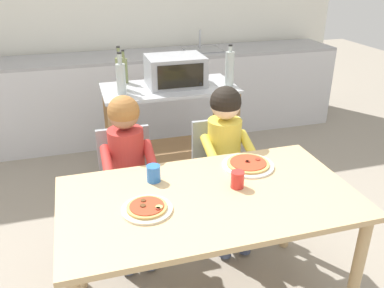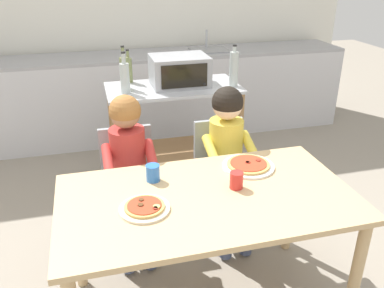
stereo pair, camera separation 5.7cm
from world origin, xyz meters
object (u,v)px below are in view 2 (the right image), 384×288
(child_in_red_shirt, at_px, (129,160))
(child_in_yellow_shirt, at_px, (229,149))
(kitchen_island_cart, at_px, (174,121))
(bottle_squat_spirits, at_px, (125,77))
(dining_table, at_px, (207,211))
(dining_chair_left, at_px, (129,180))
(bottle_clear_vinegar, at_px, (124,72))
(bottle_tall_green_wine, at_px, (129,70))
(drinking_cup_blue, at_px, (153,173))
(pizza_plate_cream, at_px, (145,208))
(bottle_dark_olive_oil, at_px, (234,69))
(dining_chair_right, at_px, (222,170))
(drinking_cup_red, at_px, (236,180))
(toaster_oven, at_px, (179,71))
(pizza_plate_white, at_px, (248,165))

(child_in_red_shirt, relative_size, child_in_yellow_shirt, 0.99)
(kitchen_island_cart, xyz_separation_m, bottle_squat_spirits, (-0.39, -0.08, 0.42))
(dining_table, height_order, dining_chair_left, dining_chair_left)
(kitchen_island_cart, height_order, bottle_clear_vinegar, bottle_clear_vinegar)
(bottle_squat_spirits, distance_m, bottle_tall_green_wine, 0.30)
(drinking_cup_blue, bearing_deg, pizza_plate_cream, -108.09)
(bottle_squat_spirits, xyz_separation_m, bottle_tall_green_wine, (0.06, 0.29, -0.02))
(bottle_dark_olive_oil, relative_size, dining_chair_right, 0.41)
(pizza_plate_cream, xyz_separation_m, drinking_cup_red, (0.49, 0.08, 0.03))
(child_in_red_shirt, bearing_deg, kitchen_island_cart, 60.99)
(toaster_oven, distance_m, bottle_dark_olive_oil, 0.43)
(child_in_red_shirt, height_order, pizza_plate_cream, child_in_red_shirt)
(dining_table, height_order, dining_chair_right, dining_chair_right)
(bottle_squat_spirits, relative_size, pizza_plate_cream, 1.31)
(dining_chair_left, height_order, pizza_plate_white, dining_chair_left)
(toaster_oven, distance_m, child_in_yellow_shirt, 0.94)
(toaster_oven, relative_size, bottle_tall_green_wine, 1.66)
(toaster_oven, distance_m, pizza_plate_cream, 1.60)
(pizza_plate_cream, xyz_separation_m, pizza_plate_white, (0.63, 0.27, 0.00))
(child_in_red_shirt, distance_m, pizza_plate_white, 0.73)
(dining_table, height_order, child_in_red_shirt, child_in_red_shirt)
(bottle_tall_green_wine, height_order, pizza_plate_cream, bottle_tall_green_wine)
(pizza_plate_cream, bearing_deg, child_in_red_shirt, 90.03)
(dining_chair_left, bearing_deg, bottle_tall_green_wine, 81.56)
(kitchen_island_cart, xyz_separation_m, drinking_cup_blue, (-0.38, -1.20, 0.20))
(toaster_oven, bearing_deg, pizza_plate_cream, -109.26)
(kitchen_island_cart, xyz_separation_m, dining_chair_right, (0.17, -0.75, -0.10))
(pizza_plate_cream, bearing_deg, pizza_plate_white, 23.35)
(dining_table, bearing_deg, bottle_tall_green_wine, 96.43)
(kitchen_island_cart, height_order, child_in_red_shirt, child_in_red_shirt)
(child_in_red_shirt, bearing_deg, dining_chair_right, 7.79)
(pizza_plate_cream, bearing_deg, drinking_cup_red, 9.22)
(bottle_tall_green_wine, xyz_separation_m, child_in_yellow_shirt, (0.50, -1.08, -0.28))
(toaster_oven, bearing_deg, kitchen_island_cart, -156.37)
(child_in_red_shirt, relative_size, drinking_cup_blue, 11.75)
(bottle_dark_olive_oil, xyz_separation_m, drinking_cup_red, (-0.45, -1.28, -0.24))
(child_in_red_shirt, bearing_deg, pizza_plate_white, -29.45)
(bottle_tall_green_wine, height_order, drinking_cup_red, bottle_tall_green_wine)
(drinking_cup_blue, bearing_deg, bottle_dark_olive_oil, 52.31)
(kitchen_island_cart, relative_size, drinking_cup_red, 11.89)
(bottle_dark_olive_oil, height_order, pizza_plate_white, bottle_dark_olive_oil)
(dining_table, relative_size, child_in_yellow_shirt, 1.37)
(dining_chair_right, bearing_deg, drinking_cup_blue, -140.28)
(dining_chair_left, relative_size, drinking_cup_red, 9.05)
(bottle_squat_spirits, height_order, child_in_yellow_shirt, bottle_squat_spirits)
(kitchen_island_cart, height_order, bottle_tall_green_wine, bottle_tall_green_wine)
(dining_table, relative_size, pizza_plate_cream, 6.11)
(child_in_red_shirt, height_order, pizza_plate_white, child_in_red_shirt)
(dining_table, bearing_deg, toaster_oven, 82.17)
(bottle_tall_green_wine, distance_m, drinking_cup_blue, 1.43)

